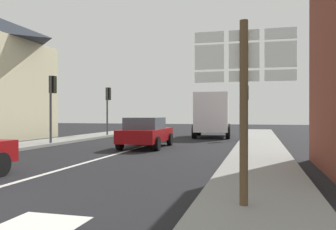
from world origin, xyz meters
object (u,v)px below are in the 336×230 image
at_px(route_sign_post, 244,93).
at_px(traffic_light_far_right, 246,100).
at_px(sedan_far, 146,132).
at_px(traffic_light_near_left, 52,94).
at_px(traffic_light_far_left, 108,100).
at_px(delivery_truck, 212,114).

relative_size(route_sign_post, traffic_light_far_right, 0.93).
distance_m(sedan_far, traffic_light_near_left, 5.54).
bearing_deg(traffic_light_far_left, sedan_far, -53.67).
bearing_deg(route_sign_post, delivery_truck, 98.97).
relative_size(route_sign_post, traffic_light_near_left, 0.88).
xyz_separation_m(traffic_light_near_left, traffic_light_far_right, (9.72, 6.68, -0.14)).
height_order(traffic_light_far_left, traffic_light_far_right, traffic_light_far_left).
distance_m(route_sign_post, traffic_light_far_left, 20.13).
bearing_deg(traffic_light_far_right, sedan_far, -123.91).
xyz_separation_m(sedan_far, delivery_truck, (2.13, 8.36, 0.89)).
bearing_deg(route_sign_post, traffic_light_far_right, 91.85).
distance_m(traffic_light_far_left, traffic_light_far_right, 9.72).
xyz_separation_m(delivery_truck, traffic_light_far_left, (-7.33, -1.29, 0.97)).
distance_m(delivery_truck, traffic_light_far_left, 7.50).
xyz_separation_m(traffic_light_far_left, traffic_light_far_right, (9.72, -0.34, -0.07)).
bearing_deg(route_sign_post, traffic_light_far_left, 120.67).
xyz_separation_m(sedan_far, traffic_light_near_left, (-5.19, 0.05, 1.93)).
relative_size(traffic_light_far_left, traffic_light_far_right, 1.03).
relative_size(sedan_far, traffic_light_near_left, 1.17).
relative_size(sedan_far, delivery_truck, 0.83).
distance_m(route_sign_post, traffic_light_far_right, 16.99).
height_order(delivery_truck, traffic_light_far_right, traffic_light_far_right).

